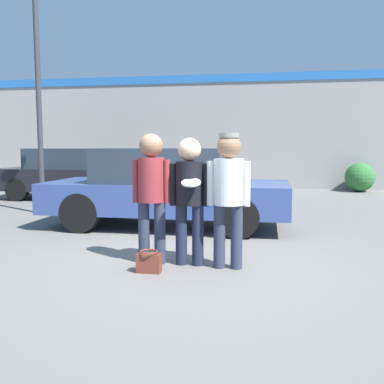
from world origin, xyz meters
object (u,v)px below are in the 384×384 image
(shrub, at_px, (360,177))
(handbag, at_px, (149,262))
(parked_car_far, at_px, (73,174))
(person_middle_with_frisbee, at_px, (190,190))
(person_right, at_px, (228,187))
(person_left, at_px, (151,187))
(street_lamp, at_px, (48,45))
(parked_car_near, at_px, (166,187))

(shrub, height_order, handbag, shrub)
(parked_car_far, distance_m, shrub, 9.49)
(person_middle_with_frisbee, relative_size, person_right, 0.97)
(person_middle_with_frisbee, bearing_deg, person_left, 179.77)
(person_left, distance_m, person_right, 1.02)
(street_lamp, bearing_deg, person_right, -40.23)
(handbag, bearing_deg, person_middle_with_frisbee, 44.63)
(person_middle_with_frisbee, xyz_separation_m, shrub, (4.10, 9.94, -0.50))
(person_left, distance_m, person_middle_with_frisbee, 0.51)
(person_middle_with_frisbee, bearing_deg, handbag, -135.37)
(person_left, relative_size, shrub, 1.74)
(parked_car_near, height_order, handbag, parked_car_near)
(person_middle_with_frisbee, distance_m, parked_car_far, 7.97)
(person_right, height_order, parked_car_near, person_right)
(person_middle_with_frisbee, bearing_deg, parked_car_near, 109.88)
(person_right, distance_m, parked_car_near, 3.03)
(person_left, height_order, parked_car_far, person_left)
(person_middle_with_frisbee, xyz_separation_m, handbag, (-0.43, -0.43, -0.86))
(person_middle_with_frisbee, bearing_deg, person_right, -6.81)
(person_left, distance_m, handbag, 1.00)
(person_middle_with_frisbee, distance_m, parked_car_near, 2.76)
(handbag, bearing_deg, person_right, 21.24)
(person_left, xyz_separation_m, shrub, (4.61, 9.94, -0.53))
(person_right, relative_size, street_lamp, 0.28)
(person_middle_with_frisbee, height_order, person_right, person_right)
(parked_car_near, xyz_separation_m, street_lamp, (-2.91, 1.04, 3.02))
(person_right, xyz_separation_m, parked_car_far, (-5.21, 6.49, -0.30))
(person_left, xyz_separation_m, person_middle_with_frisbee, (0.51, -0.00, -0.04))
(street_lamp, relative_size, handbag, 20.55)
(person_right, height_order, handbag, person_right)
(person_left, relative_size, parked_car_far, 0.40)
(shrub, relative_size, handbag, 3.31)
(person_middle_with_frisbee, height_order, handbag, person_middle_with_frisbee)
(parked_car_far, relative_size, handbag, 14.43)
(person_left, height_order, street_lamp, street_lamp)
(person_right, bearing_deg, street_lamp, 139.77)
(shrub, xyz_separation_m, handbag, (-4.54, -10.37, -0.36))
(person_left, distance_m, parked_car_far, 7.67)
(street_lamp, distance_m, handbag, 6.44)
(person_middle_with_frisbee, xyz_separation_m, person_right, (0.51, -0.06, 0.06))
(parked_car_near, xyz_separation_m, parked_car_far, (-3.77, 3.83, -0.02))
(parked_car_far, bearing_deg, parked_car_near, -45.51)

